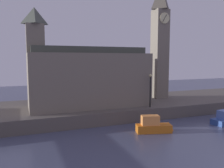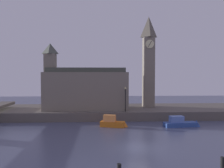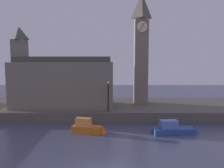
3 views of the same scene
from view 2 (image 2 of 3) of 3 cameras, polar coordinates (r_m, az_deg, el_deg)
ground_plane at (r=26.62m, az=6.17°, el=-14.72°), size 120.00×120.00×0.00m
far_embankment at (r=45.85m, az=2.25°, el=-6.49°), size 70.00×12.00×1.50m
clock_tower at (r=47.07m, az=8.61°, el=5.56°), size 2.30×2.34×17.28m
parliament_hall at (r=44.00m, az=-6.68°, el=-1.01°), size 14.87×6.03×11.80m
streetlamp at (r=40.55m, az=3.17°, el=-2.95°), size 0.36×0.36×4.13m
mooring_post_right at (r=20.82m, az=24.62°, el=-17.52°), size 0.32×0.32×1.62m
boat_tour_blue at (r=37.92m, az=16.55°, el=-8.85°), size 5.76×2.19×1.84m
boat_patrol_orange at (r=36.11m, az=0.43°, el=-9.11°), size 4.30×2.10×1.79m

